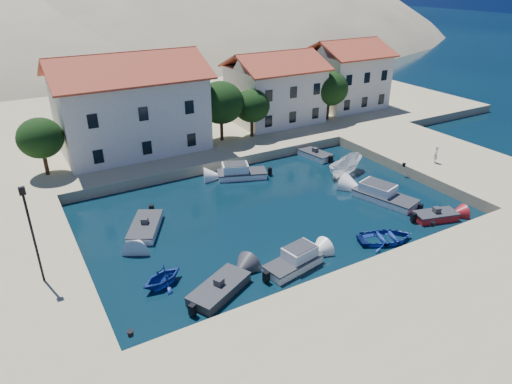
% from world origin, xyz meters
% --- Properties ---
extents(ground, '(400.00, 400.00, 0.00)m').
position_xyz_m(ground, '(0.00, 0.00, 0.00)').
color(ground, black).
rests_on(ground, ground).
extents(quay_south, '(52.00, 12.00, 1.00)m').
position_xyz_m(quay_south, '(0.00, -6.00, 0.50)').
color(quay_south, tan).
rests_on(quay_south, ground).
extents(quay_east, '(11.00, 20.00, 1.00)m').
position_xyz_m(quay_east, '(20.50, 10.00, 0.50)').
color(quay_east, tan).
rests_on(quay_east, ground).
extents(quay_west, '(8.00, 20.00, 1.00)m').
position_xyz_m(quay_west, '(-19.00, 10.00, 0.50)').
color(quay_west, tan).
rests_on(quay_west, ground).
extents(quay_north, '(80.00, 36.00, 1.00)m').
position_xyz_m(quay_north, '(2.00, 38.00, 0.50)').
color(quay_north, tan).
rests_on(quay_north, ground).
extents(hills, '(254.00, 176.00, 99.00)m').
position_xyz_m(hills, '(20.64, 123.62, -23.40)').
color(hills, gray).
rests_on(hills, ground).
extents(building_left, '(14.70, 9.45, 9.70)m').
position_xyz_m(building_left, '(-6.00, 28.00, 5.94)').
color(building_left, silver).
rests_on(building_left, quay_north).
extents(building_mid, '(10.50, 8.40, 8.30)m').
position_xyz_m(building_mid, '(12.00, 29.00, 5.22)').
color(building_mid, silver).
rests_on(building_mid, quay_north).
extents(building_right, '(9.45, 8.40, 8.80)m').
position_xyz_m(building_right, '(24.00, 30.00, 5.47)').
color(building_right, silver).
rests_on(building_right, quay_north).
extents(trees, '(37.30, 5.30, 6.45)m').
position_xyz_m(trees, '(4.51, 25.46, 4.84)').
color(trees, '#382314').
rests_on(trees, quay_north).
extents(lamppost, '(0.35, 0.25, 6.22)m').
position_xyz_m(lamppost, '(-17.50, 8.00, 4.75)').
color(lamppost, black).
rests_on(lamppost, quay_west).
extents(bollards, '(29.36, 9.56, 0.30)m').
position_xyz_m(bollards, '(2.80, 3.87, 1.15)').
color(bollards, black).
rests_on(bollards, ground).
extents(motorboat_grey_sw, '(4.65, 3.60, 1.25)m').
position_xyz_m(motorboat_grey_sw, '(-8.34, 2.83, 0.29)').
color(motorboat_grey_sw, '#333539').
rests_on(motorboat_grey_sw, ground).
extents(cabin_cruiser_south, '(4.36, 2.49, 1.60)m').
position_xyz_m(cabin_cruiser_south, '(-2.96, 2.73, 0.48)').
color(cabin_cruiser_south, white).
rests_on(cabin_cruiser_south, ground).
extents(rowboat_south, '(4.88, 4.12, 0.86)m').
position_xyz_m(rowboat_south, '(4.80, 2.17, 0.00)').
color(rowboat_south, navy).
rests_on(rowboat_south, ground).
extents(motorboat_red_se, '(3.65, 2.36, 1.25)m').
position_xyz_m(motorboat_red_se, '(10.56, 2.57, 0.30)').
color(motorboat_red_se, maroon).
rests_on(motorboat_red_se, ground).
extents(cabin_cruiser_east, '(3.64, 5.81, 1.60)m').
position_xyz_m(cabin_cruiser_east, '(9.39, 6.96, 0.48)').
color(cabin_cruiser_east, white).
rests_on(cabin_cruiser_east, ground).
extents(boat_east, '(4.99, 3.05, 1.81)m').
position_xyz_m(boat_east, '(10.16, 13.15, 0.00)').
color(boat_east, white).
rests_on(boat_east, ground).
extents(motorboat_white_ne, '(2.39, 3.99, 1.25)m').
position_xyz_m(motorboat_white_ne, '(10.35, 18.22, 0.29)').
color(motorboat_white_ne, white).
rests_on(motorboat_white_ne, ground).
extents(rowboat_west, '(3.47, 3.23, 1.50)m').
position_xyz_m(rowboat_west, '(-11.08, 5.34, 0.00)').
color(rowboat_west, navy).
rests_on(rowboat_west, ground).
extents(motorboat_white_west, '(3.90, 4.87, 1.25)m').
position_xyz_m(motorboat_white_west, '(-9.93, 12.41, 0.29)').
color(motorboat_white_west, white).
rests_on(motorboat_white_west, ground).
extents(cabin_cruiser_north, '(5.03, 3.45, 1.60)m').
position_xyz_m(cabin_cruiser_north, '(1.17, 17.51, 0.48)').
color(cabin_cruiser_north, white).
rests_on(cabin_cruiser_north, ground).
extents(pedestrian, '(0.72, 0.70, 1.67)m').
position_xyz_m(pedestrian, '(18.00, 9.22, 1.84)').
color(pedestrian, beige).
rests_on(pedestrian, quay_east).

